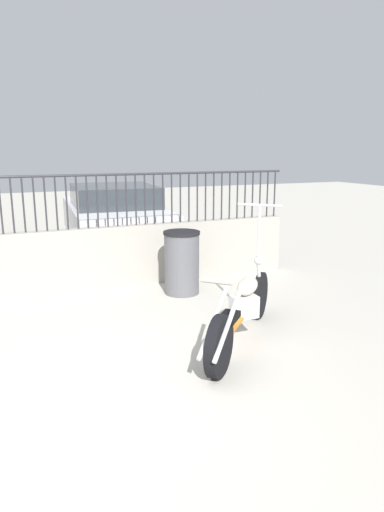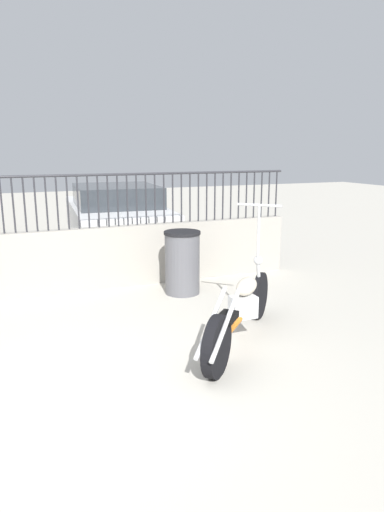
{
  "view_description": "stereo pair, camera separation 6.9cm",
  "coord_description": "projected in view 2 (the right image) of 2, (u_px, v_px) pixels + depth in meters",
  "views": [
    {
      "loc": [
        -0.41,
        -3.56,
        2.05
      ],
      "look_at": [
        1.87,
        1.74,
        0.7
      ],
      "focal_mm": 32.0,
      "sensor_mm": 36.0,
      "label": 1
    },
    {
      "loc": [
        -0.35,
        -3.58,
        2.05
      ],
      "look_at": [
        1.87,
        1.74,
        0.7
      ],
      "focal_mm": 32.0,
      "sensor_mm": 36.0,
      "label": 2
    }
  ],
  "objects": [
    {
      "name": "low_wall",
      "position": [
        35.0,
        264.0,
        6.45
      ],
      "size": [
        8.07,
        0.18,
        0.93
      ],
      "color": "#9E998E",
      "rests_on": "ground_plane"
    },
    {
      "name": "car_white",
      "position": [
        116.0,
        216.0,
        9.59
      ],
      "size": [
        2.08,
        4.25,
        1.33
      ],
      "rotation": [
        0.0,
        0.0,
        1.5
      ],
      "color": "black",
      "rests_on": "ground_plane"
    },
    {
      "name": "fence_railing",
      "position": [
        29.0,
        196.0,
        6.23
      ],
      "size": [
        8.07,
        0.04,
        0.78
      ],
      "color": "#2D2D33",
      "rests_on": "low_wall"
    },
    {
      "name": "motorcycle_orange",
      "position": [
        239.0,
        312.0,
        4.8
      ],
      "size": [
        1.68,
        1.69,
        1.45
      ],
      "rotation": [
        0.0,
        0.0,
        0.79
      ],
      "color": "black",
      "rests_on": "ground_plane"
    },
    {
      "name": "ground_plane",
      "position": [
        66.0,
        400.0,
        3.82
      ],
      "size": [
        40.0,
        40.0,
        0.0
      ],
      "primitive_type": "plane",
      "color": "#B7B2A5"
    },
    {
      "name": "trash_bin",
      "position": [
        182.0,
        262.0,
        6.58
      ],
      "size": [
        0.53,
        0.53,
        0.91
      ],
      "color": "#56565B",
      "rests_on": "ground_plane"
    }
  ]
}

